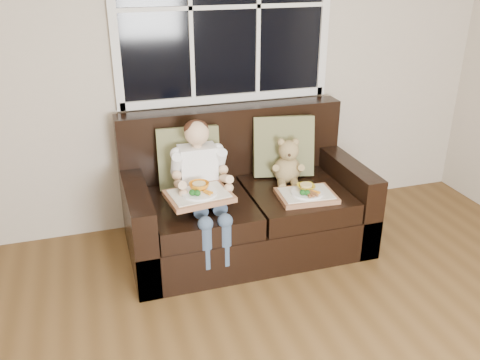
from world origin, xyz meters
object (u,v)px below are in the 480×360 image
object	(u,v)px
child	(201,176)
tray_left	(199,194)
teddy_bear	(288,164)
tray_right	(306,194)
loveseat	(244,205)

from	to	relation	value
child	tray_left	bearing A→B (deg)	-108.94
teddy_bear	tray_right	xyz separation A→B (m)	(0.02, -0.29, -0.11)
teddy_bear	tray_right	world-z (taller)	teddy_bear
loveseat	tray_left	size ratio (longest dim) A/B	3.83
child	tray_right	size ratio (longest dim) A/B	2.03
teddy_bear	tray_left	world-z (taller)	teddy_bear
loveseat	child	world-z (taller)	child
teddy_bear	tray_right	distance (m)	0.31
loveseat	tray_left	world-z (taller)	loveseat
loveseat	teddy_bear	bearing A→B (deg)	-0.59
child	teddy_bear	world-z (taller)	child
loveseat	child	distance (m)	0.49
loveseat	tray_right	world-z (taller)	loveseat
loveseat	tray_right	xyz separation A→B (m)	(0.36, -0.29, 0.17)
child	tray_left	distance (m)	0.17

